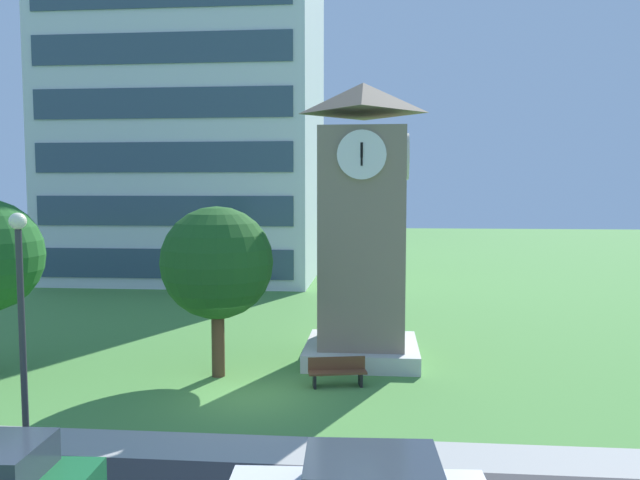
# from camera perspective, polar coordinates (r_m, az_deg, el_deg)

# --- Properties ---
(ground_plane) EXTENTS (160.00, 160.00, 0.00)m
(ground_plane) POSITION_cam_1_polar(r_m,az_deg,el_deg) (19.32, -6.32, -13.81)
(ground_plane) COLOR #4C893D
(kerb_strip) EXTENTS (120.00, 1.60, 0.01)m
(kerb_strip) POSITION_cam_1_polar(r_m,az_deg,el_deg) (15.82, -9.24, -18.12)
(kerb_strip) COLOR #9E9E99
(kerb_strip) RESTS_ON ground
(office_building) EXTENTS (17.21, 12.92, 25.60)m
(office_building) POSITION_cam_1_polar(r_m,az_deg,el_deg) (45.39, -11.56, 13.06)
(office_building) COLOR silver
(office_building) RESTS_ON ground
(clock_tower) EXTENTS (3.98, 3.98, 9.80)m
(clock_tower) POSITION_cam_1_polar(r_m,az_deg,el_deg) (22.19, 3.89, 0.13)
(clock_tower) COLOR gray
(clock_tower) RESTS_ON ground
(park_bench) EXTENTS (1.86, 0.83, 0.88)m
(park_bench) POSITION_cam_1_polar(r_m,az_deg,el_deg) (19.84, 1.58, -11.88)
(park_bench) COLOR brown
(park_bench) RESTS_ON ground
(street_lamp) EXTENTS (0.36, 0.36, 5.61)m
(street_lamp) POSITION_cam_1_polar(r_m,az_deg,el_deg) (15.01, -25.58, -5.82)
(street_lamp) COLOR #333338
(street_lamp) RESTS_ON ground
(tree_streetside) EXTENTS (3.64, 3.64, 5.57)m
(tree_streetside) POSITION_cam_1_polar(r_m,az_deg,el_deg) (20.45, -9.37, -2.10)
(tree_streetside) COLOR #513823
(tree_streetside) RESTS_ON ground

